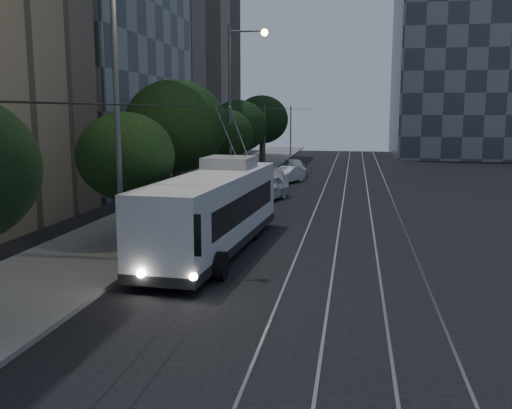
{
  "coord_description": "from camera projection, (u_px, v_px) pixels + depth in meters",
  "views": [
    {
      "loc": [
        2.35,
        -18.47,
        5.46
      ],
      "look_at": [
        -1.16,
        1.77,
        2.06
      ],
      "focal_mm": 40.0,
      "sensor_mm": 36.0,
      "label": 1
    }
  ],
  "objects": [
    {
      "name": "trolleybus",
      "position": [
        215.0,
        211.0,
        22.15
      ],
      "size": [
        3.14,
        11.76,
        5.63
      ],
      "rotation": [
        0.0,
        0.0,
        -0.06
      ],
      "color": "silver",
      "rests_on": "ground"
    },
    {
      "name": "tree_3",
      "position": [
        225.0,
        135.0,
        39.18
      ],
      "size": [
        3.89,
        3.89,
        5.58
      ],
      "color": "#32241B",
      "rests_on": "ground"
    },
    {
      "name": "building_glass_mid",
      "position": [
        63.0,
        0.0,
        41.64
      ],
      "size": [
        14.4,
        18.4,
        26.8
      ],
      "color": "#383F48",
      "rests_on": "ground"
    },
    {
      "name": "tree_4",
      "position": [
        239.0,
        126.0,
        44.53
      ],
      "size": [
        4.51,
        4.51,
        6.27
      ],
      "color": "#32241B",
      "rests_on": "ground"
    },
    {
      "name": "tram_rails",
      "position": [
        356.0,
        193.0,
        38.26
      ],
      "size": [
        4.52,
        90.0,
        0.02
      ],
      "color": "#9B9BA4",
      "rests_on": "ground"
    },
    {
      "name": "ground",
      "position": [
        281.0,
        274.0,
        19.24
      ],
      "size": [
        120.0,
        120.0,
        0.0
      ],
      "primitive_type": "plane",
      "color": "black",
      "rests_on": "ground"
    },
    {
      "name": "sidewalk",
      "position": [
        211.0,
        188.0,
        39.94
      ],
      "size": [
        5.0,
        90.0,
        0.15
      ],
      "primitive_type": "cube",
      "color": "slate",
      "rests_on": "ground"
    },
    {
      "name": "streetlamp_near",
      "position": [
        127.0,
        71.0,
        19.39
      ],
      "size": [
        2.72,
        0.44,
        11.41
      ],
      "color": "#5D5C5F",
      "rests_on": "ground"
    },
    {
      "name": "overhead_wires",
      "position": [
        247.0,
        140.0,
        38.96
      ],
      "size": [
        2.23,
        90.0,
        6.0
      ],
      "color": "black",
      "rests_on": "ground"
    },
    {
      "name": "pickup_silver",
      "position": [
        234.0,
        193.0,
        32.0
      ],
      "size": [
        3.46,
        6.53,
        1.75
      ],
      "primitive_type": "imported",
      "rotation": [
        0.0,
        0.0,
        -0.09
      ],
      "color": "#ADB0B5",
      "rests_on": "ground"
    },
    {
      "name": "car_white_c",
      "position": [
        287.0,
        175.0,
        43.42
      ],
      "size": [
        2.6,
        3.96,
        1.23
      ],
      "primitive_type": "imported",
      "rotation": [
        0.0,
        0.0,
        -0.38
      ],
      "color": "silver",
      "rests_on": "ground"
    },
    {
      "name": "tree_2",
      "position": [
        176.0,
        126.0,
        30.0
      ],
      "size": [
        5.41,
        5.41,
        7.07
      ],
      "color": "#32241B",
      "rests_on": "ground"
    },
    {
      "name": "tree_5",
      "position": [
        262.0,
        120.0,
        57.4
      ],
      "size": [
        5.37,
        5.37,
        6.97
      ],
      "color": "#32241B",
      "rests_on": "ground"
    },
    {
      "name": "car_white_d",
      "position": [
        294.0,
        167.0,
        48.26
      ],
      "size": [
        2.85,
        4.51,
        1.43
      ],
      "primitive_type": "imported",
      "rotation": [
        0.0,
        0.0,
        0.3
      ],
      "color": "silver",
      "rests_on": "ground"
    },
    {
      "name": "building_distant_right",
      "position": [
        491.0,
        55.0,
        67.72
      ],
      "size": [
        22.0,
        18.0,
        24.0
      ],
      "primitive_type": "cube",
      "color": "#383F48",
      "rests_on": "ground"
    },
    {
      "name": "streetlamp_far",
      "position": [
        236.0,
        94.0,
        37.08
      ],
      "size": [
        2.61,
        0.44,
        10.89
      ],
      "color": "#5D5C5F",
      "rests_on": "ground"
    },
    {
      "name": "car_white_b",
      "position": [
        272.0,
        181.0,
        38.61
      ],
      "size": [
        2.45,
        5.21,
        1.47
      ],
      "primitive_type": "imported",
      "rotation": [
        0.0,
        0.0,
        0.08
      ],
      "color": "#BABABF",
      "rests_on": "ground"
    },
    {
      "name": "car_white_a",
      "position": [
        263.0,
        188.0,
        34.69
      ],
      "size": [
        3.07,
        4.93,
        1.56
      ],
      "primitive_type": "imported",
      "rotation": [
        0.0,
        0.0,
        -0.29
      ],
      "color": "silver",
      "rests_on": "ground"
    },
    {
      "name": "tree_1",
      "position": [
        126.0,
        157.0,
        22.32
      ],
      "size": [
        3.83,
        3.83,
        5.42
      ],
      "color": "#32241B",
      "rests_on": "ground"
    }
  ]
}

